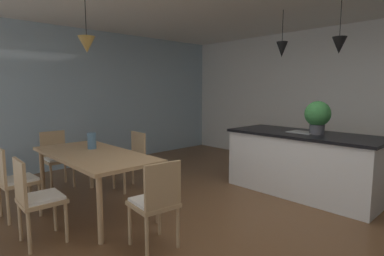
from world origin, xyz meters
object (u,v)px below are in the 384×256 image
(chair_near_left, at_px, (14,179))
(chair_window_end, at_px, (57,157))
(kitchen_island, at_px, (303,162))
(chair_far_left, at_px, (131,158))
(chair_near_right, at_px, (36,197))
(chair_kitchen_end, at_px, (156,201))
(potted_plant_on_island, at_px, (318,116))
(vase_on_dining_table, at_px, (92,141))
(dining_table, at_px, (94,158))

(chair_near_left, distance_m, chair_window_end, 1.20)
(chair_near_left, xyz_separation_m, kitchen_island, (1.91, 3.34, -0.01))
(kitchen_island, bearing_deg, chair_far_left, -137.84)
(chair_far_left, bearing_deg, chair_near_right, -62.41)
(chair_far_left, height_order, chair_kitchen_end, same)
(chair_near_left, relative_size, chair_near_right, 1.00)
(potted_plant_on_island, bearing_deg, chair_window_end, -139.59)
(chair_near_left, bearing_deg, kitchen_island, 60.21)
(chair_far_left, distance_m, chair_near_right, 1.82)
(chair_far_left, distance_m, vase_on_dining_table, 0.80)
(chair_window_end, distance_m, potted_plant_on_island, 3.98)
(dining_table, relative_size, vase_on_dining_table, 8.81)
(vase_on_dining_table, bearing_deg, chair_near_right, -52.90)
(chair_window_end, bearing_deg, potted_plant_on_island, 40.41)
(chair_near_right, distance_m, kitchen_island, 3.51)
(chair_far_left, bearing_deg, chair_near_left, -89.99)
(chair_window_end, bearing_deg, chair_near_right, -24.95)
(chair_near_left, bearing_deg, dining_table, 62.44)
(chair_far_left, xyz_separation_m, chair_near_right, (0.84, -1.61, 0.00))
(chair_far_left, distance_m, chair_window_end, 1.20)
(dining_table, relative_size, chair_near_left, 2.16)
(vase_on_dining_table, bearing_deg, chair_near_left, -99.08)
(chair_far_left, xyz_separation_m, kitchen_island, (1.91, 1.73, -0.01))
(chair_far_left, xyz_separation_m, chair_window_end, (-0.89, -0.81, 0.00))
(dining_table, xyz_separation_m, chair_far_left, (-0.42, 0.81, -0.20))
(potted_plant_on_island, bearing_deg, dining_table, -123.39)
(chair_kitchen_end, relative_size, chair_near_left, 1.00)
(dining_table, relative_size, chair_near_right, 2.16)
(dining_table, bearing_deg, chair_window_end, -179.98)
(kitchen_island, distance_m, potted_plant_on_island, 0.73)
(dining_table, height_order, potted_plant_on_island, potted_plant_on_island)
(chair_near_left, relative_size, vase_on_dining_table, 4.08)
(chair_near_left, relative_size, chair_window_end, 1.00)
(dining_table, bearing_deg, kitchen_island, 59.53)
(chair_near_right, height_order, kitchen_island, kitchen_island)
(chair_near_right, bearing_deg, vase_on_dining_table, 127.10)
(chair_window_end, bearing_deg, vase_on_dining_table, 6.25)
(chair_far_left, height_order, potted_plant_on_island, potted_plant_on_island)
(chair_far_left, relative_size, potted_plant_on_island, 1.86)
(kitchen_island, relative_size, vase_on_dining_table, 10.09)
(chair_kitchen_end, distance_m, kitchen_island, 2.55)
(chair_far_left, bearing_deg, chair_kitchen_end, -25.10)
(chair_near_right, xyz_separation_m, kitchen_island, (1.07, 3.34, -0.01))
(chair_far_left, distance_m, potted_plant_on_island, 2.80)
(potted_plant_on_island, distance_m, vase_on_dining_table, 3.13)
(chair_kitchen_end, height_order, chair_near_left, same)
(dining_table, xyz_separation_m, chair_window_end, (-1.31, -0.00, -0.20))
(chair_kitchen_end, bearing_deg, chair_window_end, 179.90)
(chair_window_end, distance_m, chair_near_right, 1.91)
(dining_table, relative_size, chair_kitchen_end, 2.16)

